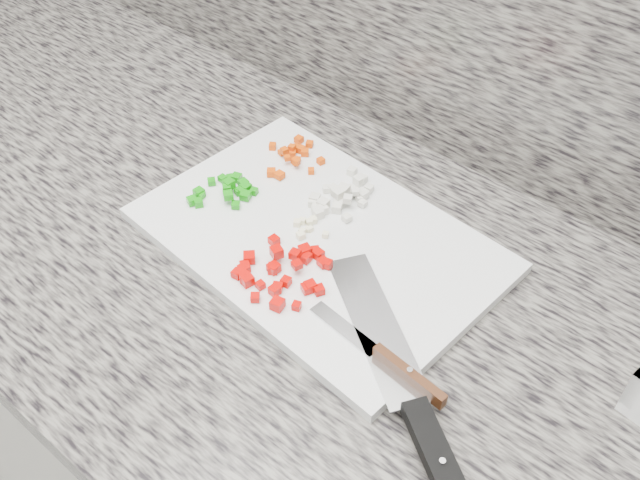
% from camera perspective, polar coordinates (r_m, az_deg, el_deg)
% --- Properties ---
extents(cabinet, '(3.92, 0.62, 0.86)m').
position_cam_1_polar(cabinet, '(1.22, -1.44, -17.42)').
color(cabinet, silver).
rests_on(cabinet, ground).
extents(countertop, '(3.96, 0.64, 0.04)m').
position_cam_1_polar(countertop, '(0.85, -1.98, -3.06)').
color(countertop, '#68645B').
rests_on(countertop, cabinet).
extents(cutting_board, '(0.44, 0.31, 0.01)m').
position_cam_1_polar(cutting_board, '(0.86, -0.17, 0.04)').
color(cutting_board, silver).
rests_on(cutting_board, countertop).
extents(carrot_pile, '(0.09, 0.09, 0.02)m').
position_cam_1_polar(carrot_pile, '(0.96, -2.17, 6.76)').
color(carrot_pile, '#CF4004').
rests_on(carrot_pile, cutting_board).
extents(onion_pile, '(0.07, 0.11, 0.02)m').
position_cam_1_polar(onion_pile, '(0.89, 1.60, 3.51)').
color(onion_pile, beige).
rests_on(onion_pile, cutting_board).
extents(green_pepper_pile, '(0.07, 0.08, 0.02)m').
position_cam_1_polar(green_pepper_pile, '(0.91, -7.46, 4.00)').
color(green_pepper_pile, '#11870C').
rests_on(green_pepper_pile, cutting_board).
extents(red_pepper_pile, '(0.11, 0.11, 0.02)m').
position_cam_1_polar(red_pepper_pile, '(0.80, -3.13, -2.50)').
color(red_pepper_pile, '#BD0602').
rests_on(red_pepper_pile, cutting_board).
extents(garlic_pile, '(0.05, 0.04, 0.01)m').
position_cam_1_polar(garlic_pile, '(0.86, -1.06, 1.07)').
color(garlic_pile, beige).
rests_on(garlic_pile, cutting_board).
extents(chef_knife, '(0.30, 0.22, 0.02)m').
position_cam_1_polar(chef_knife, '(0.70, 7.70, -13.51)').
color(chef_knife, silver).
rests_on(chef_knife, cutting_board).
extents(paring_knife, '(0.18, 0.03, 0.02)m').
position_cam_1_polar(paring_knife, '(0.73, 5.76, -9.77)').
color(paring_knife, silver).
rests_on(paring_knife, cutting_board).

